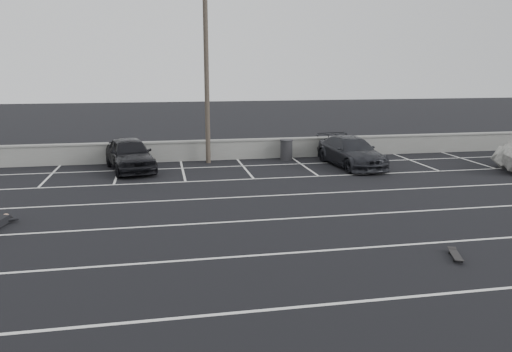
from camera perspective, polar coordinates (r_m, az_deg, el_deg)
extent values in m
plane|color=black|center=(13.39, 2.66, -8.88)|extent=(120.00, 120.00, 0.00)
cube|color=gray|center=(26.65, -4.35, 2.95)|extent=(50.00, 0.35, 1.00)
cube|color=gray|center=(26.57, -4.37, 4.05)|extent=(50.00, 0.45, 0.08)
cube|color=silver|center=(10.75, 6.50, -14.52)|extent=(36.00, 0.10, 0.01)
cube|color=silver|center=(13.39, 2.66, -8.86)|extent=(36.00, 0.10, 0.01)
cube|color=silver|center=(16.16, 0.18, -5.08)|extent=(36.00, 0.10, 0.01)
cube|color=silver|center=(19.00, -1.55, -2.41)|extent=(36.00, 0.10, 0.01)
cube|color=silver|center=(21.88, -2.82, -0.44)|extent=(36.00, 0.10, 0.01)
cube|color=silver|center=(24.79, -3.80, 1.07)|extent=(36.00, 0.10, 0.01)
cube|color=silver|center=(24.64, -22.43, 0.08)|extent=(0.10, 5.00, 0.01)
cube|color=silver|center=(24.21, -15.47, 0.37)|extent=(0.10, 5.00, 0.01)
cube|color=silver|center=(24.14, -8.37, 0.66)|extent=(0.10, 5.00, 0.01)
cube|color=silver|center=(24.44, -1.33, 0.94)|extent=(0.10, 5.00, 0.01)
cube|color=silver|center=(25.10, 5.44, 1.19)|extent=(0.10, 5.00, 0.01)
cube|color=silver|center=(26.09, 11.79, 1.41)|extent=(0.10, 5.00, 0.01)
cube|color=silver|center=(27.37, 17.60, 1.59)|extent=(0.10, 5.00, 0.01)
cube|color=silver|center=(28.91, 22.85, 1.75)|extent=(0.10, 5.00, 0.01)
imported|color=black|center=(24.51, -14.24, 2.45)|extent=(2.88, 4.92, 1.57)
imported|color=black|center=(25.23, 10.81, 2.73)|extent=(2.50, 5.13, 1.44)
cylinder|color=#4C4238|center=(25.44, -5.68, 11.72)|extent=(0.24, 0.24, 9.17)
cylinder|color=#2A2A2C|center=(26.57, 3.49, 2.96)|extent=(0.64, 0.64, 1.03)
cylinder|color=#2A2A2C|center=(26.49, 3.50, 4.11)|extent=(0.71, 0.71, 0.06)
cube|color=black|center=(14.06, 21.85, -8.35)|extent=(0.48, 0.85, 0.02)
cube|color=#2A2A2C|center=(14.32, 21.60, -8.11)|extent=(0.18, 0.11, 0.04)
cube|color=#2A2A2C|center=(13.82, 22.09, -8.89)|extent=(0.18, 0.11, 0.04)
cylinder|color=black|center=(14.31, 21.20, -8.20)|extent=(0.05, 0.07, 0.06)
cylinder|color=black|center=(14.35, 21.99, -8.20)|extent=(0.05, 0.07, 0.06)
cylinder|color=black|center=(13.81, 21.67, -8.98)|extent=(0.05, 0.07, 0.06)
cylinder|color=black|center=(13.85, 22.49, -8.98)|extent=(0.05, 0.07, 0.06)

